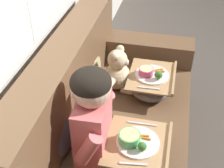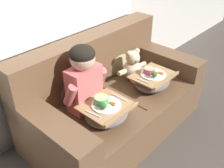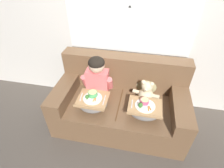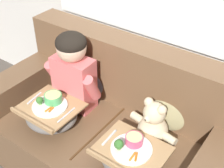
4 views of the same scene
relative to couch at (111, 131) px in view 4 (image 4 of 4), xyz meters
name	(u,v)px [view 4 (image 4 of 4)]	position (x,y,z in m)	size (l,w,h in m)	color
ground_plane	(105,167)	(0.00, -0.07, -0.32)	(14.00, 14.00, 0.00)	#4C443D
couch	(111,131)	(0.00, 0.00, 0.00)	(1.74, 0.92, 0.91)	brown
throw_pillow_behind_child	(92,74)	(-0.33, 0.21, 0.25)	(0.35, 0.17, 0.36)	slate
throw_pillow_behind_teddy	(168,106)	(0.33, 0.21, 0.25)	(0.36, 0.17, 0.37)	tan
child_figure	(73,68)	(-0.33, 0.01, 0.41)	(0.42, 0.21, 0.59)	#DB6666
teddy_bear	(153,126)	(0.32, 0.00, 0.23)	(0.35, 0.25, 0.33)	beige
lap_tray_child	(51,113)	(-0.33, -0.24, 0.17)	(0.38, 0.35, 0.21)	slate
lap_tray_teddy	(131,157)	(0.32, -0.24, 0.17)	(0.40, 0.33, 0.22)	slate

